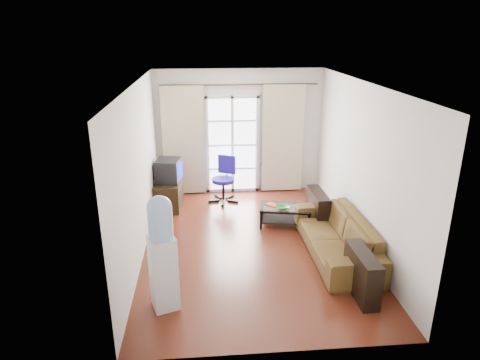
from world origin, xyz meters
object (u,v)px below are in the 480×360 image
object	(u,v)px
coffee_table	(285,213)
tv_stand	(169,195)
water_cooler	(162,251)
sofa	(336,236)
task_chair	(224,188)
crt_tv	(167,171)

from	to	relation	value
coffee_table	tv_stand	world-z (taller)	tv_stand
tv_stand	water_cooler	world-z (taller)	water_cooler
sofa	water_cooler	world-z (taller)	water_cooler
sofa	water_cooler	xyz separation A→B (m)	(-2.65, -1.17, 0.50)
task_chair	sofa	bearing A→B (deg)	-30.31
crt_tv	water_cooler	distance (m)	3.40
tv_stand	crt_tv	world-z (taller)	crt_tv
crt_tv	water_cooler	world-z (taller)	water_cooler
sofa	coffee_table	size ratio (longest dim) A/B	2.22
coffee_table	tv_stand	distance (m)	2.44
coffee_table	water_cooler	size ratio (longest dim) A/B	0.64
water_cooler	tv_stand	bearing A→B (deg)	74.23
tv_stand	coffee_table	bearing A→B (deg)	-20.02
task_chair	water_cooler	xyz separation A→B (m)	(-0.96, -3.60, 0.54)
coffee_table	crt_tv	xyz separation A→B (m)	(-2.22, 1.08, 0.54)
coffee_table	water_cooler	xyz separation A→B (m)	(-2.03, -2.32, 0.58)
coffee_table	task_chair	distance (m)	1.68
sofa	coffee_table	world-z (taller)	sofa
coffee_table	task_chair	bearing A→B (deg)	129.81
coffee_table	water_cooler	distance (m)	3.14
tv_stand	task_chair	world-z (taller)	task_chair
sofa	tv_stand	xyz separation A→B (m)	(-2.84, 2.17, -0.05)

